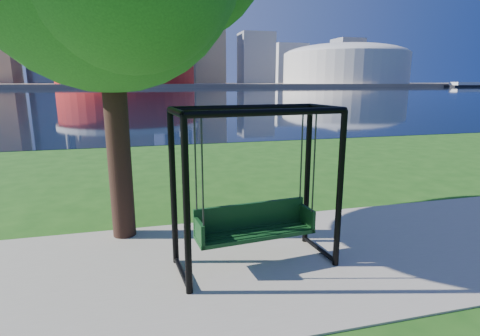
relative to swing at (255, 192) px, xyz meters
name	(u,v)px	position (x,y,z in m)	size (l,w,h in m)	color
ground	(250,249)	(0.09, 0.56, -1.26)	(900.00, 900.00, 0.00)	#1E5114
path	(258,261)	(0.09, 0.06, -1.25)	(120.00, 4.00, 0.03)	#9E937F
river	(149,93)	(0.09, 102.56, -1.25)	(900.00, 180.00, 0.02)	black
far_bank	(144,85)	(0.09, 306.56, -0.26)	(900.00, 228.00, 2.00)	#937F60
stadium	(126,63)	(-9.91, 235.56, 12.97)	(83.00, 83.00, 32.00)	maroon
arena	(345,63)	(135.09, 235.56, 14.61)	(84.00, 84.00, 26.56)	beige
skyline	(136,40)	(-4.18, 319.95, 34.63)	(392.00, 66.00, 96.50)	gray
swing	(255,192)	(0.00, 0.00, 0.00)	(2.65, 1.35, 2.61)	black
barge	(468,85)	(192.00, 186.50, 0.10)	(30.48, 10.32, 2.99)	black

